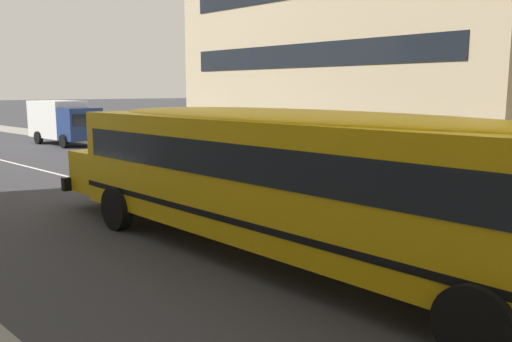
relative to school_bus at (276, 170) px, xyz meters
The scene contains 7 objects.
ground_plane 2.99m from the school_bus, 135.91° to the left, with size 400.00×400.00×0.00m, color #38383D.
sidewalk_far 10.35m from the school_bus, 99.56° to the left, with size 120.00×3.00×0.01m, color gray.
lane_centreline 2.99m from the school_bus, 135.91° to the left, with size 110.00×0.16×0.01m, color silver.
school_bus is the anchor object (origin of this frame).
parked_car_white_past_driveway 15.23m from the school_bus, 150.68° to the left, with size 3.97×2.03×1.64m.
box_truck 26.44m from the school_bus, 163.62° to the left, with size 6.07×2.52×2.82m.
apartment_block_far_left 20.22m from the school_bus, 116.47° to the left, with size 18.22×11.30×16.50m.
Camera 1 is at (8.68, -9.40, 3.44)m, focal length 36.02 mm.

